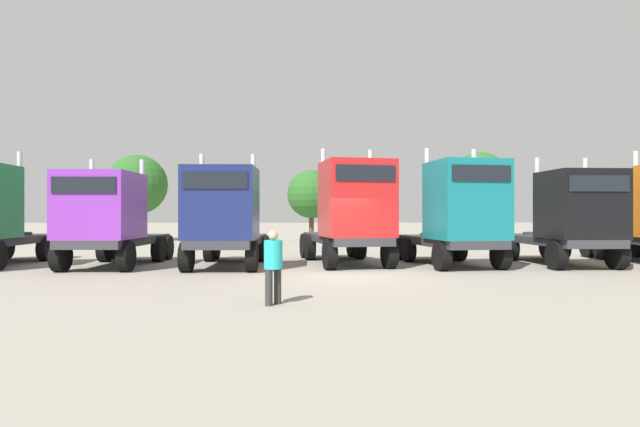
# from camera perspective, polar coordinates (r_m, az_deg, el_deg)

# --- Properties ---
(ground) EXTENTS (200.00, 200.00, 0.00)m
(ground) POSITION_cam_1_polar(r_m,az_deg,el_deg) (16.07, 2.78, -7.06)
(ground) COLOR gray
(semi_truck_purple) EXTENTS (2.68, 6.01, 4.02)m
(semi_truck_purple) POSITION_cam_1_polar(r_m,az_deg,el_deg) (19.81, -22.85, -0.45)
(semi_truck_purple) COLOR #333338
(semi_truck_purple) RESTS_ON ground
(semi_truck_navy) EXTENTS (2.64, 6.24, 4.18)m
(semi_truck_navy) POSITION_cam_1_polar(r_m,az_deg,el_deg) (18.46, -10.67, -0.43)
(semi_truck_navy) COLOR #333338
(semi_truck_navy) RESTS_ON ground
(semi_truck_red) EXTENTS (3.54, 6.57, 4.49)m
(semi_truck_red) POSITION_cam_1_polar(r_m,az_deg,el_deg) (19.06, 3.59, 0.11)
(semi_truck_red) COLOR #333338
(semi_truck_red) RESTS_ON ground
(semi_truck_teal) EXTENTS (3.28, 5.99, 4.45)m
(semi_truck_teal) POSITION_cam_1_polar(r_m,az_deg,el_deg) (19.20, 15.44, 0.02)
(semi_truck_teal) COLOR #333338
(semi_truck_teal) RESTS_ON ground
(semi_truck_black) EXTENTS (2.70, 6.11, 4.12)m
(semi_truck_black) POSITION_cam_1_polar(r_m,az_deg,el_deg) (21.00, 26.33, -0.45)
(semi_truck_black) COLOR #333338
(semi_truck_black) RESTS_ON ground
(visitor_with_camera) EXTENTS (0.56, 0.56, 1.60)m
(visitor_with_camera) POSITION_cam_1_polar(r_m,az_deg,el_deg) (10.97, -5.30, -5.47)
(visitor_with_camera) COLOR #2F2F2F
(visitor_with_camera) RESTS_ON ground
(oak_far_left) EXTENTS (4.30, 4.30, 6.25)m
(oak_far_left) POSITION_cam_1_polar(r_m,az_deg,el_deg) (38.92, -19.93, 3.08)
(oak_far_left) COLOR #4C3823
(oak_far_left) RESTS_ON ground
(oak_far_centre) EXTENTS (3.54, 3.54, 5.20)m
(oak_far_centre) POSITION_cam_1_polar(r_m,az_deg,el_deg) (37.08, -0.98, 2.18)
(oak_far_centre) COLOR #4C3823
(oak_far_centre) RESTS_ON ground
(oak_far_right) EXTENTS (4.13, 4.13, 6.50)m
(oak_far_right) POSITION_cam_1_polar(r_m,az_deg,el_deg) (38.76, 17.53, 3.57)
(oak_far_right) COLOR #4C3823
(oak_far_right) RESTS_ON ground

